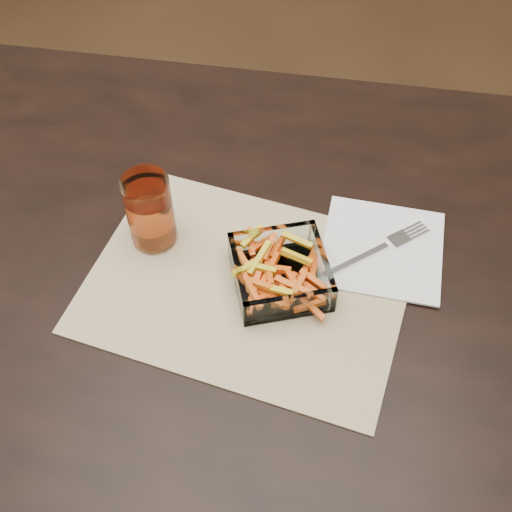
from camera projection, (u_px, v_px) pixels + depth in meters
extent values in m
plane|color=#331E0F|center=(253.00, 444.00, 1.56)|extent=(4.50, 4.50, 0.00)
cube|color=black|center=(252.00, 263.00, 0.97)|extent=(1.60, 0.90, 0.03)
cube|color=tan|center=(247.00, 284.00, 0.93)|extent=(0.50, 0.40, 0.00)
cube|color=white|center=(280.00, 280.00, 0.93)|extent=(0.17, 0.17, 0.01)
cube|color=white|center=(272.00, 239.00, 0.95)|extent=(0.12, 0.05, 0.05)
cube|color=white|center=(290.00, 307.00, 0.87)|extent=(0.12, 0.05, 0.05)
cube|color=white|center=(238.00, 279.00, 0.90)|extent=(0.05, 0.12, 0.05)
cube|color=white|center=(322.00, 265.00, 0.92)|extent=(0.05, 0.12, 0.05)
cylinder|color=white|center=(150.00, 211.00, 0.93)|extent=(0.07, 0.07, 0.12)
cylinder|color=#BA441A|center=(151.00, 217.00, 0.94)|extent=(0.06, 0.06, 0.08)
cube|color=white|center=(382.00, 248.00, 0.97)|extent=(0.19, 0.19, 0.00)
cube|color=silver|center=(358.00, 259.00, 0.95)|extent=(0.09, 0.08, 0.00)
cube|color=silver|center=(399.00, 239.00, 0.97)|extent=(0.04, 0.04, 0.00)
cube|color=silver|center=(412.00, 226.00, 0.99)|extent=(0.03, 0.02, 0.00)
cube|color=silver|center=(415.00, 229.00, 0.98)|extent=(0.03, 0.02, 0.00)
cube|color=silver|center=(417.00, 232.00, 0.98)|extent=(0.03, 0.02, 0.00)
cube|color=silver|center=(420.00, 235.00, 0.98)|extent=(0.03, 0.02, 0.00)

